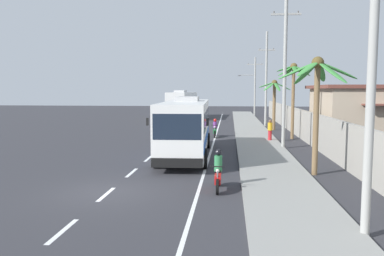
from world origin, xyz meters
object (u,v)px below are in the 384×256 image
Objects in this scene: coach_bus_foreground at (186,125)px; palm_second at (293,81)px; coach_bus_far_lane at (182,104)px; utility_pole_mid at (285,69)px; motorcycle_trailing at (218,173)px; palm_third at (274,94)px; pedestrian_near_kerb at (270,129)px; utility_pole_far at (266,78)px; utility_pole_distant at (254,85)px; motorcycle_beside_bus at (215,129)px; palm_nearest at (317,86)px; utility_pole_nearest at (372,73)px.

palm_second is (7.69, 8.88, 2.79)m from coach_bus_foreground.
coach_bus_far_lane is 1.09× the size of utility_pole_mid.
coach_bus_foreground is at bearing -130.91° from palm_second.
utility_pole_mid is at bearing 70.45° from motorcycle_trailing.
palm_third is at bearing 66.36° from coach_bus_foreground.
coach_bus_foreground is 7.00× the size of pedestrian_near_kerb.
palm_second reaches higher than coach_bus_far_lane.
pedestrian_near_kerb is 0.26× the size of palm_second.
utility_pole_far reaches higher than palm_third.
utility_pole_distant is at bearing 92.05° from palm_third.
palm_second is 1.23× the size of palm_third.
coach_bus_foreground is 9.06m from pedestrian_near_kerb.
motorcycle_beside_bus is at bearing -131.86° from palm_third.
coach_bus_far_lane is at bearing 99.05° from motorcycle_trailing.
palm_third is at bearing -83.64° from utility_pole_far.
utility_pole_distant reaches higher than motorcycle_trailing.
utility_pole_far is at bearing 96.36° from palm_third.
coach_bus_far_lane reaches higher than motorcycle_beside_bus.
utility_pole_mid is (0.56, -3.30, 4.40)m from pedestrian_near_kerb.
palm_second is at bearing 85.42° from palm_nearest.
coach_bus_foreground is 5.59× the size of motorcycle_beside_bus.
motorcycle_trailing is 1.25× the size of pedestrian_near_kerb.
utility_pole_nearest is at bearing 30.97° from pedestrian_near_kerb.
utility_pole_nearest is at bearing -89.93° from utility_pole_mid.
utility_pole_mid is 32.52m from utility_pole_distant.
motorcycle_beside_bus is 1.25× the size of pedestrian_near_kerb.
utility_pole_distant is 1.60× the size of palm_nearest.
utility_pole_nearest is at bearing -92.24° from palm_nearest.
utility_pole_far reaches higher than utility_pole_distant.
motorcycle_beside_bus is 0.23× the size of utility_pole_nearest.
coach_bus_foreground is at bearing 105.42° from motorcycle_trailing.
pedestrian_near_kerb reaches higher than motorcycle_beside_bus.
utility_pole_distant reaches higher than palm_nearest.
palm_second reaches higher than palm_third.
palm_nearest is at bearing -91.01° from palm_third.
motorcycle_beside_bus is 0.36× the size of palm_nearest.
utility_pole_nearest reaches higher than palm_nearest.
pedestrian_near_kerb is at bearing 50.65° from coach_bus_foreground.
utility_pole_far is (4.35, 27.81, 4.60)m from motorcycle_trailing.
coach_bus_far_lane is 24.75m from palm_second.
motorcycle_beside_bus is (5.33, -20.87, -1.40)m from coach_bus_far_lane.
utility_pole_distant is (10.20, 5.62, 2.69)m from coach_bus_far_lane.
utility_pole_mid reaches higher than palm_nearest.
coach_bus_foreground is at bearing 116.58° from utility_pole_nearest.
motorcycle_beside_bus is at bearing 81.87° from coach_bus_foreground.
utility_pole_mid is at bearing 92.26° from palm_nearest.
utility_pole_distant reaches higher than motorcycle_beside_bus.
palm_nearest is (0.36, -40.87, -0.57)m from utility_pole_distant.
palm_second is at bearing 74.79° from utility_pole_mid.
utility_pole_far is (10.48, -10.64, 3.22)m from coach_bus_far_lane.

